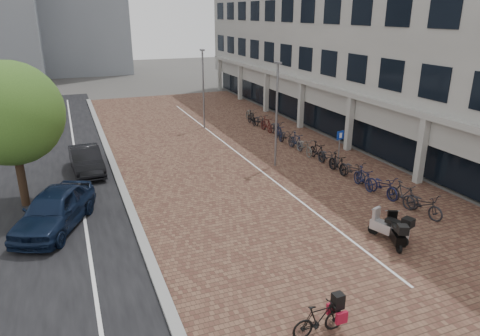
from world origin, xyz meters
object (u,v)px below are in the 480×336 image
object	(u,v)px
scooter_mid	(396,231)
hero_bike	(319,319)
scooter_front	(389,226)
parking_sign	(339,145)
car_navy	(54,210)
car_dark	(86,160)

from	to	relation	value
scooter_mid	hero_bike	bearing A→B (deg)	-124.76
scooter_front	scooter_mid	world-z (taller)	scooter_front
scooter_front	parking_sign	bearing A→B (deg)	51.34
hero_bike	scooter_front	size ratio (longest dim) A/B	0.93
hero_bike	scooter_front	bearing A→B (deg)	-56.85
car_navy	car_dark	bearing A→B (deg)	100.81
car_dark	hero_bike	size ratio (longest dim) A/B	2.62
car_dark	scooter_front	xyz separation A→B (m)	(10.00, -12.00, -0.10)
car_navy	scooter_mid	world-z (taller)	car_navy
car_navy	hero_bike	bearing A→B (deg)	-30.07
scooter_mid	parking_sign	size ratio (longest dim) A/B	0.75
car_navy	scooter_front	size ratio (longest dim) A/B	2.74
hero_bike	scooter_mid	size ratio (longest dim) A/B	0.96
hero_bike	scooter_front	distance (m)	6.17
hero_bike	car_dark	bearing A→B (deg)	16.80
parking_sign	scooter_front	bearing A→B (deg)	-119.92
car_navy	scooter_mid	xyz separation A→B (m)	(11.56, -6.08, -0.23)
car_dark	parking_sign	bearing A→B (deg)	-24.18
hero_bike	parking_sign	bearing A→B (deg)	-36.59
car_dark	hero_bike	world-z (taller)	car_dark
parking_sign	car_navy	bearing A→B (deg)	176.10
car_dark	scooter_mid	xyz separation A→B (m)	(10.00, -12.35, -0.12)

